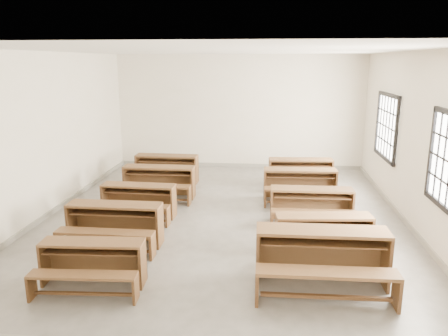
# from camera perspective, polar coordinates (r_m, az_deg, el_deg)

# --- Properties ---
(room) EXTENTS (8.50, 8.50, 3.20)m
(room) POSITION_cam_1_polar(r_m,az_deg,el_deg) (8.24, 0.63, 7.72)
(room) COLOR gray
(room) RESTS_ON ground
(desk_set_0) EXTENTS (1.44, 0.81, 0.63)m
(desk_set_0) POSITION_cam_1_polar(r_m,az_deg,el_deg) (6.35, -16.83, -11.49)
(desk_set_0) COLOR brown
(desk_set_0) RESTS_ON ground
(desk_set_1) EXTENTS (1.58, 0.83, 0.71)m
(desk_set_1) POSITION_cam_1_polar(r_m,az_deg,el_deg) (7.56, -14.16, -6.79)
(desk_set_1) COLOR brown
(desk_set_1) RESTS_ON ground
(desk_set_2) EXTENTS (1.48, 0.80, 0.65)m
(desk_set_2) POSITION_cam_1_polar(r_m,az_deg,el_deg) (8.79, -11.17, -3.92)
(desk_set_2) COLOR brown
(desk_set_2) RESTS_ON ground
(desk_set_3) EXTENTS (1.60, 0.83, 0.72)m
(desk_set_3) POSITION_cam_1_polar(r_m,az_deg,el_deg) (9.93, -8.52, -1.52)
(desk_set_3) COLOR brown
(desk_set_3) RESTS_ON ground
(desk_set_4) EXTENTS (1.59, 0.86, 0.71)m
(desk_set_4) POSITION_cam_1_polar(r_m,az_deg,el_deg) (11.13, -7.53, 0.16)
(desk_set_4) COLOR brown
(desk_set_4) RESTS_ON ground
(desk_set_5) EXTENTS (1.80, 0.96, 0.80)m
(desk_set_5) POSITION_cam_1_polar(r_m,az_deg,el_deg) (6.18, 12.67, -10.93)
(desk_set_5) COLOR brown
(desk_set_5) RESTS_ON ground
(desk_set_6) EXTENTS (1.57, 0.93, 0.67)m
(desk_set_6) POSITION_cam_1_polar(r_m,az_deg,el_deg) (7.09, 12.92, -8.28)
(desk_set_6) COLOR brown
(desk_set_6) RESTS_ON ground
(desk_set_7) EXTENTS (1.55, 0.82, 0.69)m
(desk_set_7) POSITION_cam_1_polar(r_m,az_deg,el_deg) (8.40, 11.38, -4.60)
(desk_set_7) COLOR brown
(desk_set_7) RESTS_ON ground
(desk_set_8) EXTENTS (1.61, 0.87, 0.71)m
(desk_set_8) POSITION_cam_1_polar(r_m,az_deg,el_deg) (9.73, 9.90, -1.90)
(desk_set_8) COLOR brown
(desk_set_8) RESTS_ON ground
(desk_set_9) EXTENTS (1.59, 0.90, 0.69)m
(desk_set_9) POSITION_cam_1_polar(r_m,az_deg,el_deg) (10.83, 9.99, -0.36)
(desk_set_9) COLOR brown
(desk_set_9) RESTS_ON ground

